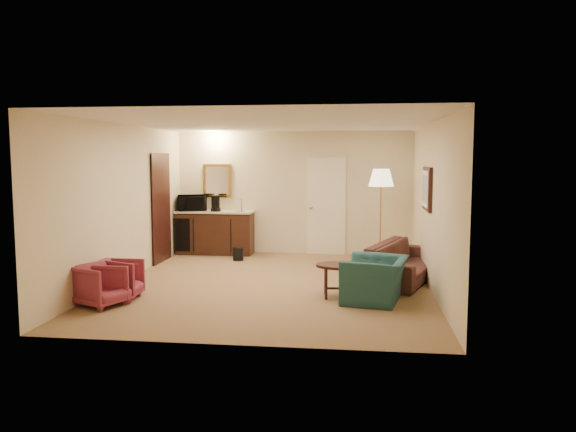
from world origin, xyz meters
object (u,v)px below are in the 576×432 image
object	(u,v)px
rose_chair_far	(102,283)
coffee_maker	(216,203)
sofa	(404,255)
coffee_table	(345,281)
rose_chair_near	(117,278)
teal_armchair	(375,272)
wetbar_cabinet	(215,232)
microwave	(192,201)
floor_lamp	(381,216)
waste_bin	(238,254)

from	to	relation	value
rose_chair_far	coffee_maker	bearing A→B (deg)	16.76
sofa	coffee_table	size ratio (longest dim) A/B	2.54
rose_chair_far	coffee_maker	world-z (taller)	coffee_maker
rose_chair_near	coffee_table	xyz separation A→B (m)	(3.27, 0.57, -0.07)
teal_armchair	rose_chair_near	world-z (taller)	teal_armchair
coffee_table	rose_chair_near	bearing A→B (deg)	-170.15
wetbar_cabinet	rose_chair_far	size ratio (longest dim) A/B	2.53
teal_armchair	rose_chair_near	xyz separation A→B (m)	(-3.70, -0.37, -0.11)
microwave	sofa	bearing A→B (deg)	-44.64
floor_lamp	microwave	bearing A→B (deg)	171.11
waste_bin	coffee_maker	size ratio (longest dim) A/B	0.78
wetbar_cabinet	waste_bin	size ratio (longest dim) A/B	6.27
coffee_table	coffee_maker	distance (m)	4.43
sofa	wetbar_cabinet	bearing A→B (deg)	80.22
coffee_maker	floor_lamp	bearing A→B (deg)	-16.32
coffee_table	floor_lamp	xyz separation A→B (m)	(0.63, 2.81, 0.68)
sofa	rose_chair_near	size ratio (longest dim) A/B	3.41
wetbar_cabinet	rose_chair_near	size ratio (longest dim) A/B	2.58
coffee_maker	microwave	bearing A→B (deg)	162.54
rose_chair_far	coffee_table	size ratio (longest dim) A/B	0.76
teal_armchair	coffee_table	world-z (taller)	teal_armchair
wetbar_cabinet	sofa	distance (m)	4.35
sofa	waste_bin	distance (m)	3.46
waste_bin	coffee_maker	xyz separation A→B (m)	(-0.61, 0.63, 0.96)
rose_chair_near	coffee_table	bearing A→B (deg)	-79.33
teal_armchair	sofa	bearing A→B (deg)	172.28
coffee_maker	wetbar_cabinet	bearing A→B (deg)	105.52
teal_armchair	coffee_maker	xyz separation A→B (m)	(-3.23, 3.53, 0.66)
sofa	coffee_table	bearing A→B (deg)	162.97
rose_chair_near	rose_chair_far	size ratio (longest dim) A/B	0.98
microwave	teal_armchair	bearing A→B (deg)	-61.87
teal_armchair	wetbar_cabinet	bearing A→B (deg)	-126.30
floor_lamp	microwave	size ratio (longest dim) A/B	3.05
teal_armchair	coffee_maker	distance (m)	4.83
sofa	teal_armchair	distance (m)	1.56
teal_armchair	coffee_table	bearing A→B (deg)	-103.02
teal_armchair	floor_lamp	world-z (taller)	floor_lamp
microwave	coffee_maker	xyz separation A→B (m)	(0.54, -0.09, -0.04)
teal_armchair	rose_chair_near	size ratio (longest dim) A/B	1.53
coffee_maker	rose_chair_far	bearing A→B (deg)	-104.83
coffee_table	microwave	distance (m)	4.86
rose_chair_near	coffee_table	world-z (taller)	rose_chair_near
rose_chair_near	floor_lamp	size ratio (longest dim) A/B	0.34
rose_chair_far	waste_bin	bearing A→B (deg)	6.28
rose_chair_near	rose_chair_far	world-z (taller)	rose_chair_far
wetbar_cabinet	rose_chair_far	bearing A→B (deg)	-96.60
sofa	floor_lamp	bearing A→B (deg)	31.86
sofa	rose_chair_far	xyz separation A→B (m)	(-4.28, -2.17, -0.10)
rose_chair_near	microwave	xyz separation A→B (m)	(-0.06, 3.99, 0.81)
coffee_table	floor_lamp	world-z (taller)	floor_lamp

